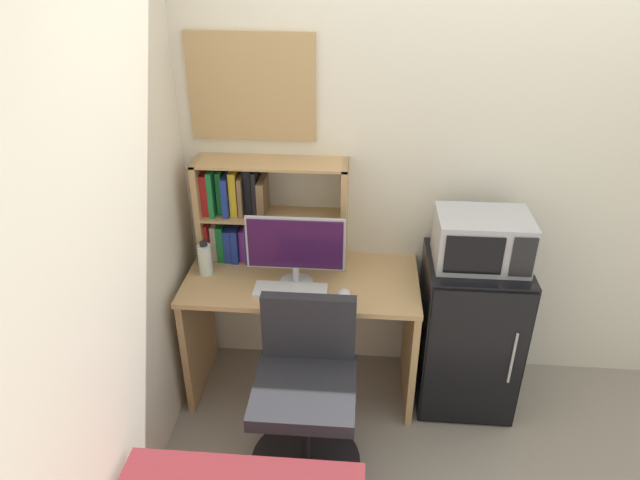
% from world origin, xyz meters
% --- Properties ---
extents(wall_back, '(6.40, 0.04, 2.60)m').
position_xyz_m(wall_back, '(0.40, 0.02, 1.30)').
color(wall_back, silver).
rests_on(wall_back, ground_plane).
extents(wall_left, '(0.04, 4.40, 2.60)m').
position_xyz_m(wall_left, '(-1.62, -1.60, 1.30)').
color(wall_left, silver).
rests_on(wall_left, ground_plane).
extents(desk, '(1.24, 0.60, 0.75)m').
position_xyz_m(desk, '(-0.93, -0.30, 0.52)').
color(desk, tan).
rests_on(desk, ground_plane).
extents(hutch_bookshelf, '(0.81, 0.22, 0.58)m').
position_xyz_m(hutch_bookshelf, '(-1.23, -0.10, 1.05)').
color(hutch_bookshelf, tan).
rests_on(hutch_bookshelf, desk).
extents(monitor, '(0.51, 0.18, 0.39)m').
position_xyz_m(monitor, '(-0.95, -0.36, 0.97)').
color(monitor, '#B7B7BC').
rests_on(monitor, desk).
extents(keyboard, '(0.37, 0.14, 0.02)m').
position_xyz_m(keyboard, '(-0.97, -0.44, 0.76)').
color(keyboard, silver).
rests_on(keyboard, desk).
extents(computer_mouse, '(0.07, 0.10, 0.03)m').
position_xyz_m(computer_mouse, '(-0.70, -0.46, 0.77)').
color(computer_mouse, silver).
rests_on(computer_mouse, desk).
extents(water_bottle, '(0.07, 0.07, 0.19)m').
position_xyz_m(water_bottle, '(-1.45, -0.29, 0.84)').
color(water_bottle, silver).
rests_on(water_bottle, desk).
extents(mini_fridge, '(0.51, 0.52, 0.89)m').
position_xyz_m(mini_fridge, '(-0.02, -0.29, 0.44)').
color(mini_fridge, black).
rests_on(mini_fridge, ground_plane).
extents(microwave, '(0.46, 0.34, 0.26)m').
position_xyz_m(microwave, '(-0.02, -0.29, 1.02)').
color(microwave, '#ADADB2').
rests_on(microwave, mini_fridge).
extents(desk_chair, '(0.55, 0.55, 0.88)m').
position_xyz_m(desk_chair, '(-0.86, -0.82, 0.39)').
color(desk_chair, black).
rests_on(desk_chair, ground_plane).
extents(wall_corkboard, '(0.65, 0.02, 0.54)m').
position_xyz_m(wall_corkboard, '(-1.20, -0.01, 1.69)').
color(wall_corkboard, tan).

